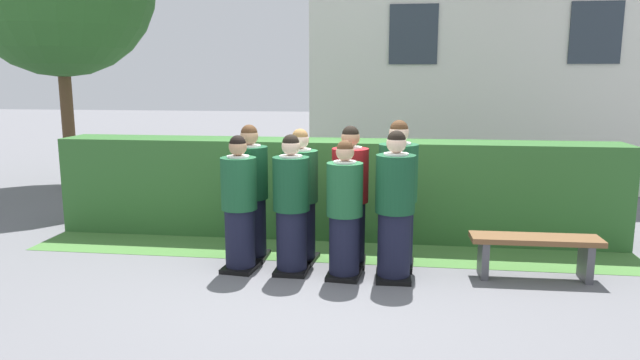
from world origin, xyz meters
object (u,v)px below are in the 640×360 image
object	(u,v)px
student_front_row_1	(291,208)
student_front_row_3	(395,210)
student_rear_row_0	(251,196)
student_front_row_0	(239,207)
wooden_bench	(535,248)
student_front_row_2	(345,213)
student_rear_row_1	(300,199)
student_rear_row_3	(397,198)
student_in_red_blazer	(350,199)

from	to	relation	value
student_front_row_1	student_front_row_3	xyz separation A→B (m)	(1.16, -0.08, 0.03)
student_rear_row_0	student_front_row_0	bearing A→B (deg)	-93.35
wooden_bench	student_front_row_2	bearing A→B (deg)	-173.70
student_front_row_3	wooden_bench	distance (m)	1.62
student_rear_row_1	student_rear_row_0	bearing A→B (deg)	178.86
student_front_row_2	student_rear_row_1	world-z (taller)	student_rear_row_1
student_rear_row_3	wooden_bench	bearing A→B (deg)	-7.10
student_front_row_0	wooden_bench	xyz separation A→B (m)	(3.31, 0.14, -0.40)
student_front_row_2	wooden_bench	bearing A→B (deg)	6.30
student_rear_row_1	student_front_row_3	bearing A→B (deg)	-23.59
student_rear_row_3	wooden_bench	xyz separation A→B (m)	(1.52, -0.19, -0.48)
student_rear_row_0	student_front_row_1	bearing A→B (deg)	-36.25
student_rear_row_0	student_rear_row_3	world-z (taller)	student_rear_row_3
student_front_row_1	student_front_row_2	size ratio (longest dim) A/B	1.03
student_in_red_blazer	wooden_bench	bearing A→B (deg)	-6.36
student_front_row_2	student_front_row_3	distance (m)	0.55
student_front_row_0	student_front_row_1	distance (m)	0.61
wooden_bench	student_front_row_1	bearing A→B (deg)	-176.86
student_front_row_1	student_rear_row_1	world-z (taller)	student_rear_row_1
student_rear_row_3	wooden_bench	world-z (taller)	student_rear_row_3
student_rear_row_3	student_rear_row_0	bearing A→B (deg)	177.12
student_rear_row_0	wooden_bench	bearing A→B (deg)	-4.84
student_front_row_1	student_front_row_2	xyz separation A→B (m)	(0.61, -0.08, -0.02)
student_rear_row_3	student_front_row_3	bearing A→B (deg)	-93.76
student_front_row_0	student_in_red_blazer	size ratio (longest dim) A/B	0.95
student_front_row_1	wooden_bench	world-z (taller)	student_front_row_1
student_in_red_blazer	wooden_bench	distance (m)	2.13
student_front_row_2	student_in_red_blazer	xyz separation A→B (m)	(0.02, 0.46, 0.06)
student_front_row_0	wooden_bench	bearing A→B (deg)	2.48
student_front_row_2	wooden_bench	size ratio (longest dim) A/B	1.10
student_in_red_blazer	student_rear_row_3	bearing A→B (deg)	-4.31
student_rear_row_3	student_front_row_2	bearing A→B (deg)	-143.87
student_front_row_2	student_rear_row_0	world-z (taller)	student_rear_row_0
wooden_bench	student_rear_row_3	bearing A→B (deg)	172.90
student_front_row_1	student_rear_row_0	world-z (taller)	student_rear_row_0
student_rear_row_1	student_in_red_blazer	world-z (taller)	student_in_red_blazer
student_rear_row_0	student_in_red_blazer	bearing A→B (deg)	-2.22
student_rear_row_0	student_front_row_2	bearing A→B (deg)	-23.15
student_rear_row_0	wooden_bench	world-z (taller)	student_rear_row_0
student_rear_row_3	student_front_row_1	bearing A→B (deg)	-164.13
student_front_row_3	student_rear_row_1	world-z (taller)	student_front_row_3
student_front_row_1	student_rear_row_1	bearing A→B (deg)	85.13
student_front_row_2	student_in_red_blazer	bearing A→B (deg)	87.31
student_in_red_blazer	student_rear_row_3	world-z (taller)	student_rear_row_3
student_front_row_3	student_in_red_blazer	xyz separation A→B (m)	(-0.53, 0.46, 0.00)
student_front_row_0	student_front_row_2	bearing A→B (deg)	-4.14
student_front_row_3	student_rear_row_0	bearing A→B (deg)	163.88
student_front_row_1	student_rear_row_0	bearing A→B (deg)	143.75
student_front_row_0	student_front_row_1	xyz separation A→B (m)	(0.61, -0.00, 0.01)
wooden_bench	student_front_row_3	bearing A→B (deg)	-171.72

